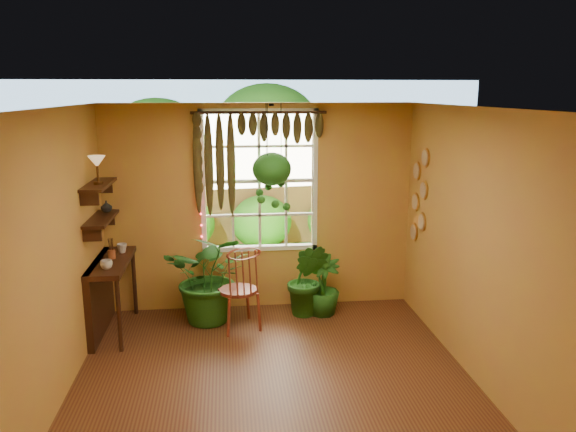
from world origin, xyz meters
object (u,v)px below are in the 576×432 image
object	(u,v)px
counter_ledge	(103,288)
hanging_basket	(272,171)
potted_plant_left	(211,276)
potted_plant_mid	(308,280)
windsor_chair	(239,301)

from	to	relation	value
counter_ledge	hanging_basket	bearing A→B (deg)	9.60
potted_plant_left	hanging_basket	xyz separation A→B (m)	(0.78, 0.16, 1.29)
potted_plant_mid	potted_plant_left	bearing A→B (deg)	-177.60
windsor_chair	hanging_basket	distance (m)	1.64
counter_ledge	potted_plant_mid	xyz separation A→B (m)	(2.49, 0.23, -0.07)
windsor_chair	potted_plant_left	size ratio (longest dim) A/B	1.04
windsor_chair	potted_plant_left	xyz separation A→B (m)	(-0.34, 0.26, 0.24)
potted_plant_left	windsor_chair	bearing A→B (deg)	-37.97
counter_ledge	potted_plant_left	size ratio (longest dim) A/B	1.01
counter_ledge	hanging_basket	distance (m)	2.46
counter_ledge	windsor_chair	size ratio (longest dim) A/B	0.98
counter_ledge	potted_plant_left	xyz separation A→B (m)	(1.27, 0.18, 0.04)
hanging_basket	counter_ledge	bearing A→B (deg)	-170.40
potted_plant_left	hanging_basket	bearing A→B (deg)	11.89
counter_ledge	hanging_basket	size ratio (longest dim) A/B	0.90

